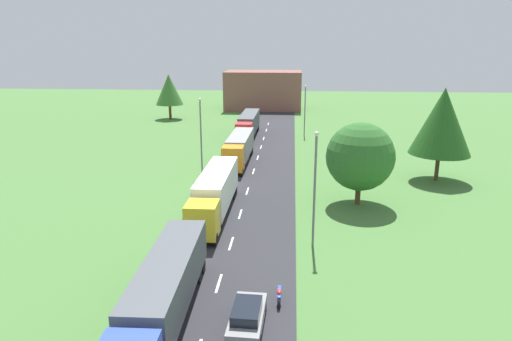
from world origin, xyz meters
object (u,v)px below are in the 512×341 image
object	(u,v)px
truck_lead	(163,292)
lamppost_second	(315,184)
tree_elm	(442,121)
motorcycle_courier	(279,295)
lamppost_fourth	(305,108)
lamppost_third	(201,132)
tree_oak	(169,90)
distant_building	(263,90)
truck_third	(239,147)
truck_fourth	(248,124)
car_second	(247,316)
tree_maple	(360,157)
truck_second	(215,192)

from	to	relation	value
truck_lead	lamppost_second	distance (m)	14.21
tree_elm	motorcycle_courier	bearing A→B (deg)	-122.37
lamppost_fourth	lamppost_third	bearing A→B (deg)	-118.45
lamppost_third	lamppost_fourth	bearing A→B (deg)	61.55
truck_lead	tree_oak	world-z (taller)	tree_oak
tree_oak	distant_building	size ratio (longest dim) A/B	0.52
distant_building	lamppost_fourth	bearing A→B (deg)	-74.07
tree_oak	motorcycle_courier	bearing A→B (deg)	-70.05
truck_third	truck_fourth	distance (m)	17.01
motorcycle_courier	distant_building	xyz separation A→B (m)	(-6.21, 82.01, 3.77)
truck_lead	lamppost_third	xyz separation A→B (m)	(-3.85, 30.54, 2.88)
truck_third	lamppost_fourth	xyz separation A→B (m)	(8.75, 18.67, 2.55)
truck_lead	car_second	world-z (taller)	truck_lead
lamppost_third	tree_maple	xyz separation A→B (m)	(17.09, -9.70, -0.22)
car_second	tree_elm	size ratio (longest dim) A/B	0.42
truck_lead	tree_elm	bearing A→B (deg)	51.84
truck_lead	car_second	size ratio (longest dim) A/B	3.28
truck_lead	truck_second	world-z (taller)	truck_second
car_second	tree_oak	bearing A→B (deg)	107.96
truck_lead	lamppost_third	distance (m)	30.92
distant_building	tree_elm	bearing A→B (deg)	-67.37
lamppost_second	distant_building	world-z (taller)	lamppost_second
truck_fourth	tree_oak	bearing A→B (deg)	136.27
car_second	distant_building	size ratio (longest dim) A/B	0.25
motorcycle_courier	lamppost_third	world-z (taller)	lamppost_third
lamppost_second	lamppost_third	world-z (taller)	lamppost_second
truck_second	tree_elm	distance (m)	26.63
tree_oak	tree_maple	xyz separation A→B (m)	(31.05, -48.13, -1.19)
truck_third	lamppost_second	world-z (taller)	lamppost_second
lamppost_second	tree_elm	xyz separation A→B (m)	(14.55, 18.43, 1.79)
truck_third	motorcycle_courier	world-z (taller)	truck_third
motorcycle_courier	truck_second	bearing A→B (deg)	113.68
tree_elm	car_second	bearing A→B (deg)	-122.15
car_second	truck_third	bearing A→B (deg)	97.26
truck_lead	tree_elm	xyz separation A→B (m)	(23.10, 29.40, 4.71)
truck_second	tree_maple	world-z (taller)	tree_maple
truck_second	lamppost_second	world-z (taller)	lamppost_second
truck_second	motorcycle_courier	size ratio (longest dim) A/B	7.13
truck_third	motorcycle_courier	bearing A→B (deg)	-79.28
truck_lead	motorcycle_courier	world-z (taller)	truck_lead
truck_fourth	lamppost_second	xyz separation A→B (m)	(8.90, -41.31, 2.81)
tree_oak	lamppost_third	bearing A→B (deg)	-70.04
truck_lead	car_second	xyz separation A→B (m)	(4.58, -0.08, -1.19)
truck_fourth	distant_building	world-z (taller)	distant_building
truck_second	tree_maple	distance (m)	14.01
tree_maple	truck_lead	bearing A→B (deg)	-122.41
truck_fourth	lamppost_third	world-z (taller)	lamppost_third
truck_second	motorcycle_courier	distance (m)	15.51
truck_lead	truck_second	distance (m)	16.90
truck_third	car_second	world-z (taller)	truck_third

